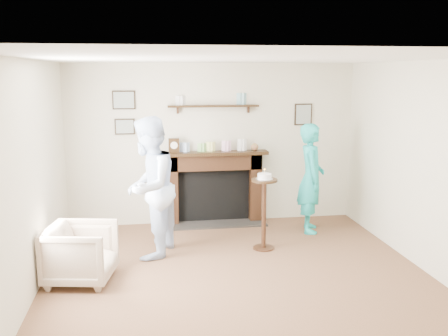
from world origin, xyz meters
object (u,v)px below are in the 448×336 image
at_px(man, 151,255).
at_px(armchair, 83,281).
at_px(pedestal_table, 264,200).
at_px(woman, 309,231).

bearing_deg(man, armchair, -28.00).
height_order(armchair, pedestal_table, pedestal_table).
relative_size(woman, pedestal_table, 1.47).
bearing_deg(armchair, pedestal_table, -61.97).
height_order(armchair, man, man).
bearing_deg(woman, man, 118.85).
xyz_separation_m(armchair, man, (0.79, 0.71, 0.00)).
relative_size(man, woman, 1.12).
bearing_deg(armchair, woman, -55.87).
height_order(armchair, woman, woman).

